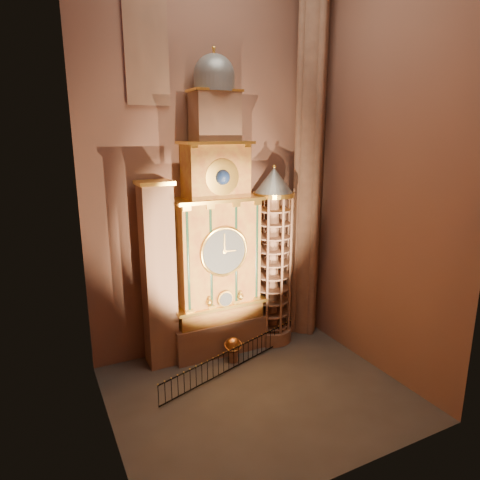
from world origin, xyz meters
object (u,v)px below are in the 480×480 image
stair_turret (272,258)px  iron_railing (234,358)px  portrait_tower (159,275)px  celestial_globe (233,347)px  astronomical_clock (217,241)px

stair_turret → iron_railing: bearing=-149.2°
portrait_tower → iron_railing: bearing=-36.7°
portrait_tower → celestial_globe: bearing=-25.0°
astronomical_clock → iron_railing: size_ratio=1.79×
iron_railing → astronomical_clock: bearing=87.0°
stair_turret → celestial_globe: stair_turret is taller
astronomical_clock → iron_railing: astronomical_clock is taller
astronomical_clock → celestial_globe: (0.20, -1.66, -5.82)m
astronomical_clock → portrait_tower: size_ratio=1.64×
celestial_globe → iron_railing: size_ratio=0.15×
stair_turret → celestial_globe: size_ratio=7.54×
celestial_globe → iron_railing: 0.85m
portrait_tower → celestial_globe: portrait_tower is taller
stair_turret → iron_railing: size_ratio=1.16×
portrait_tower → iron_railing: size_ratio=1.10×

